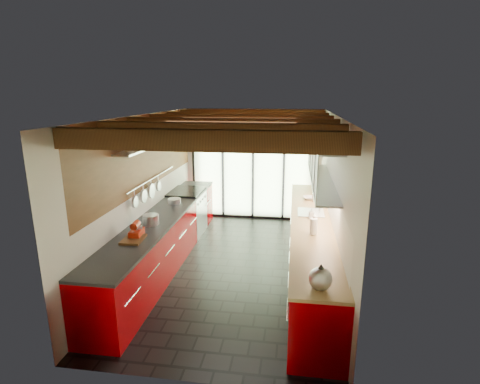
{
  "coord_description": "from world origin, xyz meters",
  "views": [
    {
      "loc": [
        0.94,
        -5.94,
        2.94
      ],
      "look_at": [
        0.02,
        0.4,
        1.25
      ],
      "focal_mm": 28.0,
      "sensor_mm": 36.0,
      "label": 1
    }
  ],
  "objects": [
    {
      "name": "bowl",
      "position": [
        1.27,
        1.27,
        0.95
      ],
      "size": [
        0.26,
        0.26,
        0.06
      ],
      "primitive_type": "imported",
      "rotation": [
        0.0,
        0.0,
        0.11
      ],
      "color": "silver",
      "rests_on": "right_counter"
    },
    {
      "name": "kettle",
      "position": [
        1.27,
        -2.25,
        1.05
      ],
      "size": [
        0.29,
        0.33,
        0.3
      ],
      "color": "silver",
      "rests_on": "right_counter"
    },
    {
      "name": "pot_small",
      "position": [
        -1.27,
        0.63,
        0.97
      ],
      "size": [
        0.25,
        0.25,
        0.09
      ],
      "primitive_type": "cylinder",
      "rotation": [
        0.0,
        0.0,
        0.03
      ],
      "color": "silver",
      "rests_on": "left_counter"
    },
    {
      "name": "stand_mixer",
      "position": [
        -1.27,
        -1.12,
        1.02
      ],
      "size": [
        0.17,
        0.28,
        0.25
      ],
      "color": "red",
      "rests_on": "left_counter"
    },
    {
      "name": "glass_door",
      "position": [
        0.0,
        2.69,
        1.66
      ],
      "size": [
        2.95,
        0.1,
        2.9
      ],
      "color": "#C6EAAD",
      "rests_on": "ground"
    },
    {
      "name": "pot_large",
      "position": [
        -1.27,
        -0.57,
        1.0
      ],
      "size": [
        0.28,
        0.28,
        0.16
      ],
      "primitive_type": "cylinder",
      "rotation": [
        0.0,
        0.0,
        0.15
      ],
      "color": "silver",
      "rests_on": "left_counter"
    },
    {
      "name": "ceiling_beams",
      "position": [
        -0.0,
        0.38,
        2.46
      ],
      "size": [
        3.14,
        5.06,
        4.9
      ],
      "color": "#593316",
      "rests_on": "ground"
    },
    {
      "name": "sink_assembly",
      "position": [
        1.29,
        0.4,
        0.96
      ],
      "size": [
        0.45,
        0.52,
        0.43
      ],
      "color": "silver",
      "rests_on": "right_counter"
    },
    {
      "name": "left_wall_fixtures",
      "position": [
        -1.47,
        0.14,
        1.88
      ],
      "size": [
        0.28,
        2.6,
        0.96
      ],
      "color": "silver",
      "rests_on": "ground"
    },
    {
      "name": "soap_bottle",
      "position": [
        1.27,
        0.09,
        1.01
      ],
      "size": [
        0.09,
        0.09,
        0.18
      ],
      "primitive_type": "imported",
      "rotation": [
        0.0,
        0.0,
        0.15
      ],
      "color": "silver",
      "rests_on": "right_counter"
    },
    {
      "name": "paper_towel",
      "position": [
        1.27,
        -0.64,
        1.04
      ],
      "size": [
        0.14,
        0.14,
        0.29
      ],
      "color": "white",
      "rests_on": "right_counter"
    },
    {
      "name": "upper_cabinets_right",
      "position": [
        1.43,
        0.3,
        1.85
      ],
      "size": [
        0.34,
        3.0,
        3.0
      ],
      "color": "silver",
      "rests_on": "ground"
    },
    {
      "name": "range_stove",
      "position": [
        -1.28,
        1.45,
        0.47
      ],
      "size": [
        0.66,
        0.9,
        0.97
      ],
      "color": "silver",
      "rests_on": "ground"
    },
    {
      "name": "cutting_board",
      "position": [
        -1.27,
        -1.25,
        0.94
      ],
      "size": [
        0.3,
        0.4,
        0.03
      ],
      "primitive_type": "cube",
      "rotation": [
        0.0,
        0.0,
        0.06
      ],
      "color": "brown",
      "rests_on": "left_counter"
    },
    {
      "name": "right_counter",
      "position": [
        1.27,
        0.0,
        0.46
      ],
      "size": [
        0.68,
        5.0,
        0.92
      ],
      "color": "#A10004",
      "rests_on": "ground"
    },
    {
      "name": "ground",
      "position": [
        0.0,
        0.0,
        0.0
      ],
      "size": [
        5.5,
        5.5,
        0.0
      ],
      "primitive_type": "plane",
      "color": "black",
      "rests_on": "ground"
    },
    {
      "name": "left_counter",
      "position": [
        -1.28,
        0.0,
        0.46
      ],
      "size": [
        0.68,
        5.0,
        0.92
      ],
      "color": "#A10004",
      "rests_on": "ground"
    },
    {
      "name": "room_shell",
      "position": [
        0.0,
        0.0,
        1.65
      ],
      "size": [
        5.5,
        5.5,
        5.5
      ],
      "color": "silver",
      "rests_on": "ground"
    }
  ]
}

